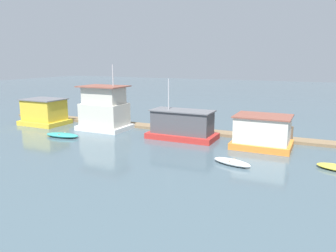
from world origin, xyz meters
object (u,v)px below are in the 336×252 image
(houseboat_yellow, at_px, (44,112))
(houseboat_orange, at_px, (262,132))
(dinghy_white, at_px, (232,162))
(dinghy_teal, at_px, (62,135))
(mooring_post_far_left, at_px, (291,136))
(houseboat_red, at_px, (182,125))
(houseboat_white, at_px, (104,110))

(houseboat_yellow, height_order, houseboat_orange, houseboat_yellow)
(dinghy_white, bearing_deg, dinghy_teal, 175.39)
(dinghy_white, xyz_separation_m, mooring_post_far_left, (3.56, 8.56, 0.66))
(dinghy_teal, height_order, dinghy_white, dinghy_white)
(dinghy_teal, bearing_deg, houseboat_orange, 13.55)
(houseboat_red, relative_size, mooring_post_far_left, 3.96)
(houseboat_yellow, height_order, dinghy_teal, houseboat_yellow)
(houseboat_orange, relative_size, mooring_post_far_left, 2.98)
(dinghy_teal, bearing_deg, dinghy_white, -4.61)
(dinghy_teal, bearing_deg, houseboat_white, 72.34)
(houseboat_white, bearing_deg, houseboat_orange, -1.56)
(houseboat_yellow, height_order, mooring_post_far_left, houseboat_yellow)
(houseboat_yellow, bearing_deg, dinghy_teal, -32.66)
(houseboat_orange, distance_m, dinghy_teal, 20.36)
(houseboat_yellow, height_order, dinghy_white, houseboat_yellow)
(houseboat_yellow, bearing_deg, houseboat_red, 1.30)
(houseboat_red, bearing_deg, dinghy_teal, -157.29)
(dinghy_teal, height_order, mooring_post_far_left, mooring_post_far_left)
(houseboat_orange, relative_size, dinghy_white, 1.59)
(houseboat_orange, height_order, dinghy_teal, houseboat_orange)
(houseboat_red, height_order, dinghy_teal, houseboat_red)
(houseboat_yellow, distance_m, houseboat_orange, 26.72)
(houseboat_yellow, height_order, houseboat_red, houseboat_red)
(houseboat_orange, bearing_deg, houseboat_white, 178.44)
(houseboat_white, bearing_deg, dinghy_teal, -107.66)
(houseboat_yellow, relative_size, mooring_post_far_left, 3.01)
(houseboat_white, distance_m, houseboat_orange, 18.11)
(dinghy_white, bearing_deg, houseboat_white, 158.22)
(houseboat_red, xyz_separation_m, dinghy_teal, (-11.66, -4.88, -1.16))
(houseboat_yellow, distance_m, dinghy_teal, 8.37)
(houseboat_red, bearing_deg, dinghy_white, -42.74)
(houseboat_orange, xyz_separation_m, dinghy_teal, (-19.76, -4.76, -1.23))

